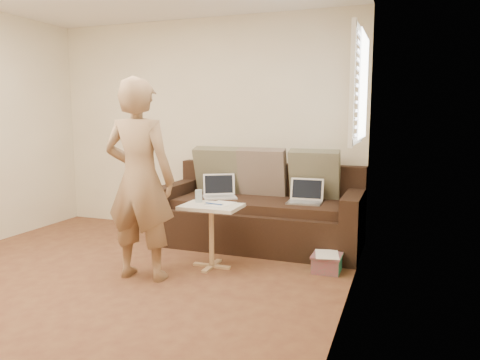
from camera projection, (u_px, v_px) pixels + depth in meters
The scene contains 16 objects.
floor at pixel (91, 292), 3.74m from camera, with size 4.50×4.50×0.00m, color #552D1F.
wall_back at pixel (203, 126), 5.65m from camera, with size 4.00×4.00×0.00m, color beige.
wall_right at pixel (342, 138), 2.88m from camera, with size 4.50×4.50×0.00m, color beige.
window_blinds at pixel (360, 87), 4.23m from camera, with size 0.12×0.88×1.08m, color white, non-canonical shape.
sofa at pixel (260, 208), 5.03m from camera, with size 2.20×0.95×0.85m, color black, non-canonical shape.
pillow_left at pixel (218, 170), 5.40m from camera, with size 0.55×0.14×0.55m, color brown, non-canonical shape.
pillow_mid at pixel (262, 172), 5.21m from camera, with size 0.55×0.14×0.55m, color brown, non-canonical shape.
pillow_right at pixel (314, 174), 5.02m from camera, with size 0.55×0.14×0.55m, color brown, non-canonical shape.
laptop_silver at pixel (304, 203), 4.78m from camera, with size 0.35×0.26×0.24m, color #B7BABC, non-canonical shape.
laptop_white at pixel (220, 198), 5.10m from camera, with size 0.36×0.26×0.26m, color white, non-canonical shape.
person at pixel (140, 180), 3.95m from camera, with size 0.64×0.44×1.77m, color #8D704D.
side_table at pixel (212, 236), 4.31m from camera, with size 0.55×0.39×0.61m, color silver, non-canonical shape.
drinking_glass at pixel (199, 196), 4.39m from camera, with size 0.07×0.07×0.12m, color silver, non-canonical shape.
scissors at pixel (214, 204), 4.27m from camera, with size 0.18×0.10×0.02m, color silver, non-canonical shape.
paper_on_table at pixel (220, 204), 4.30m from camera, with size 0.21×0.30×0.00m, color white, non-canonical shape.
striped_box at pixel (327, 263), 4.21m from camera, with size 0.27×0.27×0.17m, color #CC1E47, non-canonical shape.
Camera 1 is at (2.38, -2.93, 1.44)m, focal length 34.05 mm.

